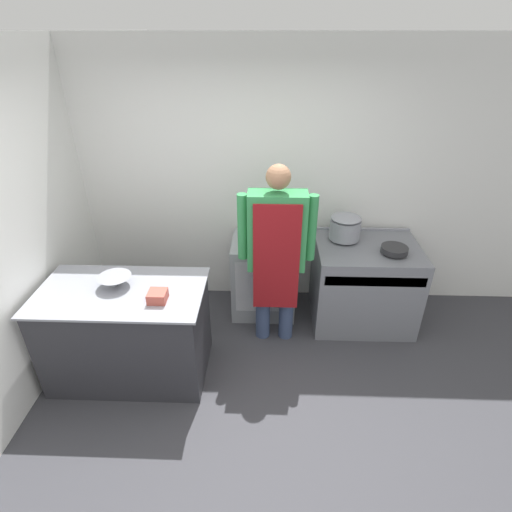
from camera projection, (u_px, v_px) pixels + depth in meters
ground_plane at (240, 432)px, 3.09m from camera, size 14.00×14.00×0.00m
wall_back at (250, 182)px, 4.09m from camera, size 8.00×0.05×2.70m
wall_left at (36, 216)px, 3.34m from camera, size 0.05×8.00×2.70m
prep_counter at (128, 332)px, 3.45m from camera, size 1.36×0.78×0.87m
stove at (363, 283)px, 4.10m from camera, size 1.01×0.78×0.88m
fridge_unit at (264, 276)px, 4.25m from camera, size 0.66×0.57×0.84m
person_cook at (276, 247)px, 3.55m from camera, size 0.69×0.24×1.77m
mixing_bowl at (115, 281)px, 3.27m from camera, size 0.27×0.27×0.09m
plastic_tub at (158, 296)px, 3.09m from camera, size 0.14×0.14×0.08m
stock_pot at (345, 227)px, 3.94m from camera, size 0.30×0.30×0.25m
saute_pan at (394, 249)px, 3.74m from camera, size 0.25×0.25×0.05m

